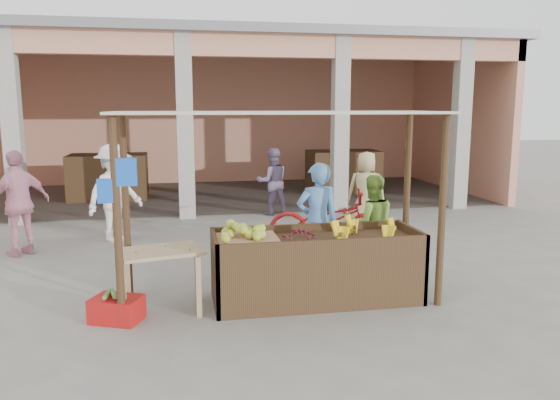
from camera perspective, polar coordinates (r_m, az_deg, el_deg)
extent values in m
plane|color=slate|center=(7.01, -0.26, -10.65)|extent=(60.00, 60.00, 0.00)
cube|color=tan|center=(17.90, -6.96, 8.25)|extent=(14.00, 0.20, 4.00)
cube|color=tan|center=(17.01, 17.86, 7.78)|extent=(0.20, 6.00, 4.00)
cube|color=tan|center=(12.24, -5.27, 15.83)|extent=(14.00, 0.30, 0.50)
cube|color=gray|center=(15.10, -6.37, 15.98)|extent=(14.40, 6.40, 0.20)
cube|color=#B6B1A7|center=(12.56, -26.17, 6.73)|extent=(0.35, 0.35, 4.00)
cube|color=#B6B1A7|center=(12.12, -9.89, 7.50)|extent=(0.35, 0.35, 4.00)
cube|color=#B6B1A7|center=(12.67, 6.29, 7.68)|extent=(0.35, 0.35, 4.00)
cube|color=#B6B1A7|center=(13.84, 18.36, 7.42)|extent=(0.35, 0.35, 4.00)
cube|color=#4B321E|center=(15.18, -17.49, 2.31)|extent=(2.00, 1.20, 1.20)
cube|color=#4B321E|center=(15.78, 6.67, 2.97)|extent=(2.00, 1.20, 1.20)
cube|color=#4B321E|center=(6.98, 3.81, -7.28)|extent=(2.60, 0.95, 0.80)
cylinder|color=#4B321E|center=(6.18, -16.63, -2.50)|extent=(0.09, 0.09, 2.35)
cylinder|color=#4B321E|center=(6.90, 16.59, -1.25)|extent=(0.09, 0.09, 2.35)
cylinder|color=#4B321E|center=(7.20, -15.80, -0.76)|extent=(0.09, 0.09, 2.35)
cylinder|color=#4B321E|center=(7.83, 13.09, 0.18)|extent=(0.09, 0.09, 2.35)
cube|color=beige|center=(6.66, 0.02, 9.13)|extent=(4.00, 1.35, 0.03)
cube|color=blue|center=(6.07, -15.76, 2.84)|extent=(0.22, 0.08, 0.30)
cube|color=blue|center=(6.12, -17.73, 0.91)|extent=(0.18, 0.07, 0.26)
cube|color=#AC7C58|center=(6.70, -3.52, -4.19)|extent=(0.76, 0.66, 0.06)
ellipsoid|color=gold|center=(6.68, -3.53, -3.35)|extent=(0.65, 0.57, 0.14)
ellipsoid|color=maroon|center=(6.86, 2.05, -3.49)|extent=(0.46, 0.38, 0.15)
cube|color=tan|center=(6.65, -12.33, -5.25)|extent=(1.07, 0.83, 0.04)
cube|color=tan|center=(6.53, -16.03, -9.20)|extent=(0.06, 0.06, 0.73)
cube|color=tan|center=(6.50, -8.49, -9.00)|extent=(0.06, 0.06, 0.73)
cube|color=tan|center=(7.04, -15.64, -7.81)|extent=(0.06, 0.06, 0.73)
cube|color=tan|center=(7.01, -8.67, -7.62)|extent=(0.06, 0.06, 0.73)
cube|color=red|center=(6.66, -16.69, -10.88)|extent=(0.66, 0.58, 0.28)
ellipsoid|color=maroon|center=(12.62, 6.83, -0.16)|extent=(0.42, 0.42, 0.58)
ellipsoid|color=maroon|center=(12.77, 8.21, -0.07)|extent=(0.42, 0.42, 0.58)
ellipsoid|color=maroon|center=(12.94, 7.18, 0.09)|extent=(0.42, 0.42, 0.58)
imported|color=#5993D9|center=(7.69, 3.93, -1.88)|extent=(0.71, 0.54, 1.79)
imported|color=#86B640|center=(8.17, 9.54, -2.20)|extent=(0.78, 0.50, 1.54)
imported|color=maroon|center=(9.28, 4.99, -2.05)|extent=(1.18, 2.22, 1.10)
imported|color=white|center=(10.34, -16.91, 1.08)|extent=(1.32, 1.30, 1.92)
imported|color=pink|center=(9.93, -25.59, 0.03)|extent=(1.20, 1.17, 1.86)
imported|color=tan|center=(11.12, 9.00, 1.46)|extent=(0.98, 0.82, 1.73)
imported|color=gray|center=(12.40, -0.81, 2.27)|extent=(0.85, 0.54, 1.66)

